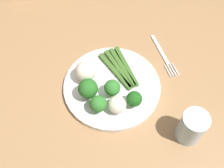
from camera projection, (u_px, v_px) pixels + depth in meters
The scene contains 13 objects.
ground_plane at pixel (121, 150), 1.46m from camera, with size 6.00×6.00×0.02m, color tan.
dining_table at pixel (127, 84), 0.90m from camera, with size 1.30×0.89×0.77m.
chair at pixel (54, 15), 1.29m from camera, with size 0.48×0.48×0.87m.
plate at pixel (112, 86), 0.75m from camera, with size 0.27×0.27×0.01m, color white.
asparagus_bundle at pixel (120, 68), 0.77m from camera, with size 0.07×0.15×0.01m.
broccoli_front at pixel (98, 104), 0.68m from camera, with size 0.04×0.04×0.05m.
broccoli_left at pixel (112, 88), 0.70m from camera, with size 0.04×0.04×0.05m.
broccoli_back at pixel (134, 99), 0.69m from camera, with size 0.04×0.04×0.05m.
broccoli_front_left at pixel (88, 89), 0.69m from camera, with size 0.05×0.05×0.06m.
cauliflower_outer_edge at pixel (86, 71), 0.73m from camera, with size 0.06×0.06×0.06m, color silver.
cauliflower_near_center at pixel (117, 105), 0.68m from camera, with size 0.05×0.05×0.05m, color silver.
fork at pixel (163, 56), 0.82m from camera, with size 0.03×0.17×0.00m.
water_glass at pixel (192, 127), 0.64m from camera, with size 0.06×0.06×0.09m, color silver.
Camera 1 is at (0.23, 0.42, 1.42)m, focal length 43.17 mm.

